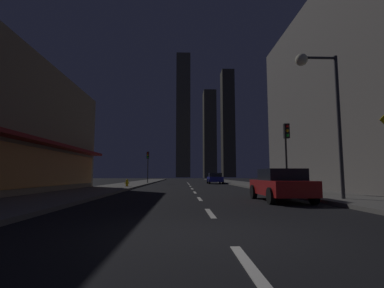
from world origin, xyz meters
TOP-DOWN VIEW (x-y plane):
  - ground_plane at (0.00, 32.00)m, footprint 78.00×136.00m
  - sidewalk_right at (7.00, 32.00)m, footprint 4.00×76.00m
  - sidewalk_left at (-7.00, 32.00)m, footprint 4.00×76.00m
  - lane_marking_center at (0.00, 18.80)m, footprint 0.16×43.80m
  - building_apartment_right at (14.50, 16.00)m, footprint 11.00×20.00m
  - skyscraper_distant_tall at (-0.35, 141.22)m, footprint 7.36×6.20m
  - skyscraper_distant_mid at (11.08, 116.43)m, footprint 5.33×8.61m
  - skyscraper_distant_short at (23.99, 145.87)m, footprint 6.65×8.72m
  - car_parked_near at (3.60, 7.15)m, footprint 1.98×4.24m
  - car_parked_far at (3.60, 32.96)m, footprint 1.98×4.24m
  - fire_hydrant_far_left at (-5.90, 20.65)m, footprint 0.42×0.30m
  - traffic_light_near_right at (5.50, 11.29)m, footprint 0.32×0.48m
  - traffic_light_far_left at (-5.50, 32.78)m, footprint 0.32×0.48m
  - street_lamp_right at (5.38, 6.67)m, footprint 1.96×0.56m

SIDE VIEW (x-z plane):
  - ground_plane at x=0.00m, z-range -0.10..0.00m
  - lane_marking_center at x=0.00m, z-range 0.00..0.01m
  - sidewalk_right at x=7.00m, z-range 0.00..0.15m
  - sidewalk_left at x=-7.00m, z-range 0.00..0.15m
  - fire_hydrant_far_left at x=-5.90m, z-range 0.13..0.78m
  - car_parked_near at x=3.60m, z-range 0.02..1.47m
  - car_parked_far at x=3.60m, z-range 0.02..1.47m
  - traffic_light_near_right at x=5.50m, z-range 1.09..5.29m
  - traffic_light_far_left at x=-5.50m, z-range 1.09..5.29m
  - street_lamp_right at x=5.38m, z-range 1.78..8.36m
  - building_apartment_right at x=14.50m, z-range 0.00..14.95m
  - skyscraper_distant_mid at x=11.08m, z-range 0.00..37.80m
  - skyscraper_distant_short at x=23.99m, z-range 0.00..58.46m
  - skyscraper_distant_tall at x=-0.35m, z-range 0.00..65.75m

